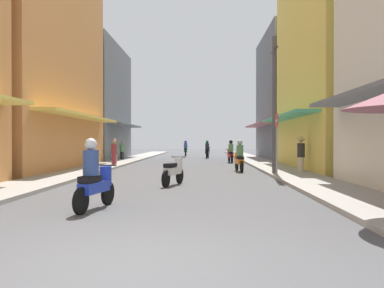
{
  "coord_description": "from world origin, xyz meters",
  "views": [
    {
      "loc": [
        0.97,
        -4.7,
        1.52
      ],
      "look_at": [
        0.17,
        21.42,
        1.31
      ],
      "focal_mm": 36.1,
      "sensor_mm": 36.0,
      "label": 1
    }
  ],
  "objects_px": {
    "motorbike_green": "(186,149)",
    "motorbike_red": "(231,153)",
    "utility_pole": "(274,104)",
    "pedestrian_foreground": "(114,153)",
    "motorbike_white": "(174,171)",
    "pedestrian_midway": "(122,151)",
    "pedestrian_crossing": "(115,151)",
    "motorbike_black": "(207,150)",
    "street_sign_no_entry": "(277,136)",
    "motorbike_orange": "(239,157)",
    "pedestrian_far": "(301,153)",
    "motorbike_blue": "(95,178)"
  },
  "relations": [
    {
      "from": "motorbike_green",
      "to": "motorbike_red",
      "type": "relative_size",
      "value": 1.0
    },
    {
      "from": "utility_pole",
      "to": "pedestrian_foreground",
      "type": "bearing_deg",
      "value": 144.58
    },
    {
      "from": "motorbike_white",
      "to": "pedestrian_midway",
      "type": "distance_m",
      "value": 16.71
    },
    {
      "from": "motorbike_green",
      "to": "pedestrian_crossing",
      "type": "relative_size",
      "value": 1.08
    },
    {
      "from": "pedestrian_crossing",
      "to": "pedestrian_midway",
      "type": "xyz_separation_m",
      "value": [
        -0.36,
        3.9,
        -0.07
      ]
    },
    {
      "from": "motorbike_black",
      "to": "motorbike_green",
      "type": "distance_m",
      "value": 5.9
    },
    {
      "from": "pedestrian_crossing",
      "to": "motorbike_green",
      "type": "bearing_deg",
      "value": 74.19
    },
    {
      "from": "pedestrian_foreground",
      "to": "street_sign_no_entry",
      "type": "distance_m",
      "value": 10.98
    },
    {
      "from": "pedestrian_midway",
      "to": "utility_pole",
      "type": "xyz_separation_m",
      "value": [
        9.29,
        -12.17,
        2.35
      ]
    },
    {
      "from": "motorbike_white",
      "to": "street_sign_no_entry",
      "type": "bearing_deg",
      "value": 33.44
    },
    {
      "from": "utility_pole",
      "to": "pedestrian_crossing",
      "type": "bearing_deg",
      "value": 137.19
    },
    {
      "from": "motorbike_black",
      "to": "motorbike_white",
      "type": "relative_size",
      "value": 1.03
    },
    {
      "from": "motorbike_orange",
      "to": "pedestrian_midway",
      "type": "distance_m",
      "value": 12.74
    },
    {
      "from": "street_sign_no_entry",
      "to": "pedestrian_foreground",
      "type": "bearing_deg",
      "value": 139.74
    },
    {
      "from": "motorbike_black",
      "to": "motorbike_red",
      "type": "distance_m",
      "value": 7.06
    },
    {
      "from": "pedestrian_far",
      "to": "motorbike_black",
      "type": "bearing_deg",
      "value": 104.72
    },
    {
      "from": "utility_pole",
      "to": "street_sign_no_entry",
      "type": "bearing_deg",
      "value": -95.38
    },
    {
      "from": "motorbike_black",
      "to": "pedestrian_midway",
      "type": "relative_size",
      "value": 1.17
    },
    {
      "from": "motorbike_orange",
      "to": "street_sign_no_entry",
      "type": "relative_size",
      "value": 0.68
    },
    {
      "from": "pedestrian_foreground",
      "to": "pedestrian_midway",
      "type": "xyz_separation_m",
      "value": [
        -0.84,
        6.16,
        -0.01
      ]
    },
    {
      "from": "motorbike_blue",
      "to": "pedestrian_foreground",
      "type": "bearing_deg",
      "value": 101.54
    },
    {
      "from": "motorbike_green",
      "to": "utility_pole",
      "type": "bearing_deg",
      "value": -77.58
    },
    {
      "from": "motorbike_black",
      "to": "pedestrian_crossing",
      "type": "height_order",
      "value": "pedestrian_crossing"
    },
    {
      "from": "motorbike_black",
      "to": "pedestrian_foreground",
      "type": "bearing_deg",
      "value": -117.55
    },
    {
      "from": "pedestrian_foreground",
      "to": "pedestrian_midway",
      "type": "bearing_deg",
      "value": 97.8
    },
    {
      "from": "motorbike_orange",
      "to": "street_sign_no_entry",
      "type": "distance_m",
      "value": 3.66
    },
    {
      "from": "motorbike_blue",
      "to": "utility_pole",
      "type": "relative_size",
      "value": 0.29
    },
    {
      "from": "motorbike_black",
      "to": "motorbike_red",
      "type": "height_order",
      "value": "same"
    },
    {
      "from": "motorbike_blue",
      "to": "motorbike_black",
      "type": "xyz_separation_m",
      "value": [
        2.73,
        25.39,
        0.0
      ]
    },
    {
      "from": "motorbike_white",
      "to": "pedestrian_far",
      "type": "bearing_deg",
      "value": 40.61
    },
    {
      "from": "street_sign_no_entry",
      "to": "motorbike_white",
      "type": "bearing_deg",
      "value": -146.56
    },
    {
      "from": "motorbike_orange",
      "to": "motorbike_red",
      "type": "distance_m",
      "value": 7.79
    },
    {
      "from": "pedestrian_foreground",
      "to": "utility_pole",
      "type": "distance_m",
      "value": 10.63
    },
    {
      "from": "pedestrian_far",
      "to": "motorbike_green",
      "type": "bearing_deg",
      "value": 106.53
    },
    {
      "from": "motorbike_black",
      "to": "utility_pole",
      "type": "distance_m",
      "value": 17.3
    },
    {
      "from": "pedestrian_foreground",
      "to": "street_sign_no_entry",
      "type": "xyz_separation_m",
      "value": [
        8.35,
        -7.07,
        0.93
      ]
    },
    {
      "from": "motorbike_orange",
      "to": "pedestrian_crossing",
      "type": "bearing_deg",
      "value": 141.54
    },
    {
      "from": "motorbike_green",
      "to": "street_sign_no_entry",
      "type": "distance_m",
      "value": 23.97
    },
    {
      "from": "motorbike_white",
      "to": "utility_pole",
      "type": "xyz_separation_m",
      "value": [
        4.12,
        3.71,
        2.61
      ]
    },
    {
      "from": "motorbike_red",
      "to": "pedestrian_foreground",
      "type": "height_order",
      "value": "motorbike_red"
    },
    {
      "from": "motorbike_orange",
      "to": "pedestrian_foreground",
      "type": "bearing_deg",
      "value": 152.06
    },
    {
      "from": "pedestrian_crossing",
      "to": "motorbike_white",
      "type": "bearing_deg",
      "value": -68.11
    },
    {
      "from": "motorbike_black",
      "to": "pedestrian_far",
      "type": "bearing_deg",
      "value": -75.28
    },
    {
      "from": "motorbike_orange",
      "to": "motorbike_white",
      "type": "bearing_deg",
      "value": -115.12
    },
    {
      "from": "motorbike_blue",
      "to": "street_sign_no_entry",
      "type": "relative_size",
      "value": 0.68
    },
    {
      "from": "motorbike_blue",
      "to": "motorbike_white",
      "type": "bearing_deg",
      "value": 73.93
    },
    {
      "from": "pedestrian_crossing",
      "to": "motorbike_black",
      "type": "bearing_deg",
      "value": 54.46
    },
    {
      "from": "motorbike_white",
      "to": "motorbike_red",
      "type": "relative_size",
      "value": 0.97
    },
    {
      "from": "pedestrian_foreground",
      "to": "pedestrian_far",
      "type": "bearing_deg",
      "value": -26.83
    },
    {
      "from": "motorbike_blue",
      "to": "pedestrian_midway",
      "type": "bearing_deg",
      "value": 100.43
    }
  ]
}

